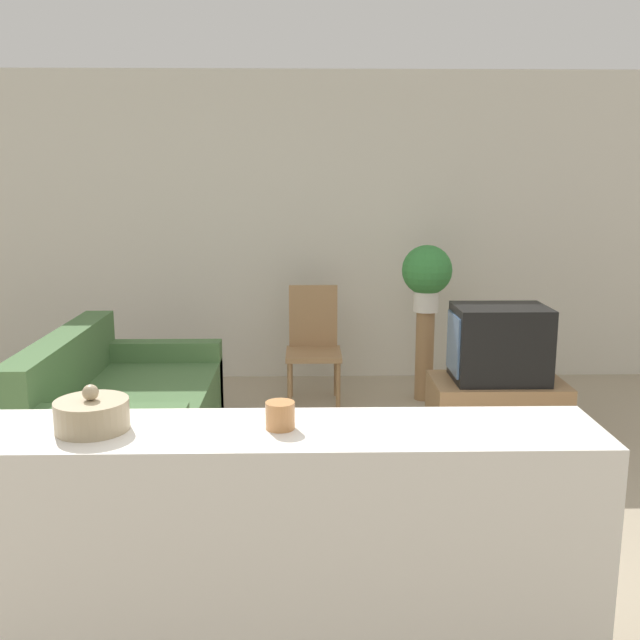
% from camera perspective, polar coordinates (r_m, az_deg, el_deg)
% --- Properties ---
extents(ground_plane, '(14.00, 14.00, 0.00)m').
position_cam_1_polar(ground_plane, '(3.44, -5.38, -20.22)').
color(ground_plane, tan).
extents(wall_back, '(9.00, 0.06, 2.70)m').
position_cam_1_polar(wall_back, '(6.37, -3.38, 7.31)').
color(wall_back, beige).
rests_on(wall_back, ground_plane).
extents(couch, '(1.00, 1.68, 0.83)m').
position_cam_1_polar(couch, '(4.76, -15.47, -7.51)').
color(couch, '#476B3D').
rests_on(couch, ground_plane).
extents(tv_stand, '(0.90, 0.55, 0.43)m').
position_cam_1_polar(tv_stand, '(5.12, 13.92, -7.00)').
color(tv_stand, '#9E754C').
rests_on(tv_stand, ground_plane).
extents(television, '(0.64, 0.45, 0.52)m').
position_cam_1_polar(television, '(4.99, 14.11, -1.84)').
color(television, black).
rests_on(television, tv_stand).
extents(wooden_chair, '(0.44, 0.44, 0.93)m').
position_cam_1_polar(wooden_chair, '(5.78, -0.53, -1.66)').
color(wooden_chair, '#9E754C').
rests_on(wooden_chair, ground_plane).
extents(plant_stand, '(0.15, 0.15, 0.74)m').
position_cam_1_polar(plant_stand, '(5.88, 8.35, -2.83)').
color(plant_stand, '#9E754C').
rests_on(plant_stand, ground_plane).
extents(potted_plant, '(0.40, 0.40, 0.54)m').
position_cam_1_polar(potted_plant, '(5.76, 8.55, 3.74)').
color(potted_plant, white).
rests_on(potted_plant, plant_stand).
extents(foreground_counter, '(2.51, 0.44, 0.96)m').
position_cam_1_polar(foreground_counter, '(2.66, -6.60, -18.41)').
color(foreground_counter, white).
rests_on(foreground_counter, ground_plane).
extents(decorative_bowl, '(0.25, 0.25, 0.16)m').
position_cam_1_polar(decorative_bowl, '(2.54, -17.78, -7.21)').
color(decorative_bowl, tan).
rests_on(decorative_bowl, foreground_counter).
extents(candle_jar, '(0.10, 0.10, 0.09)m').
position_cam_1_polar(candle_jar, '(2.43, -3.21, -7.62)').
color(candle_jar, '#C6844C').
rests_on(candle_jar, foreground_counter).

